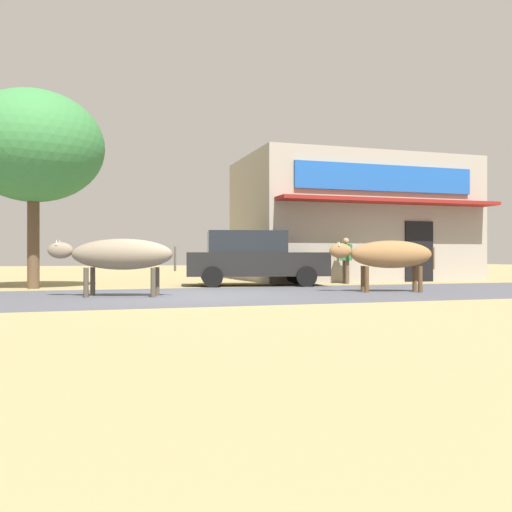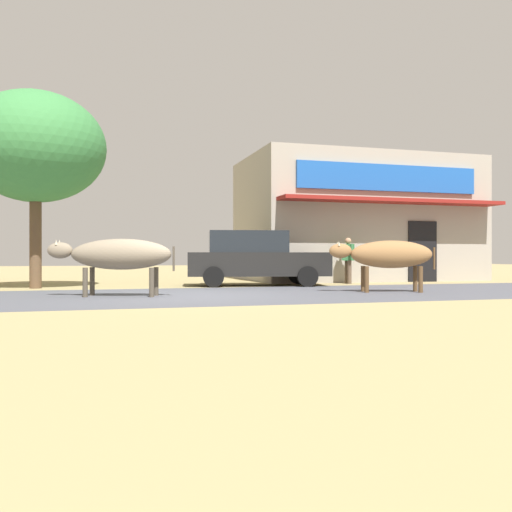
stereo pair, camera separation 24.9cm
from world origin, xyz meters
The scene contains 8 objects.
ground centered at (0.00, 0.00, 0.00)m, with size 80.00×80.00×0.00m, color #9E8D5D.
asphalt_road centered at (0.00, 0.00, 0.00)m, with size 72.00×5.78×0.00m, color #4D4F57.
storefront_right_club centered at (7.56, 6.93, 2.28)m, with size 8.38×5.93×4.55m.
roadside_tree centered at (-3.62, 3.96, 3.89)m, with size 3.81×3.81×5.43m.
parked_hatchback_car centered at (2.59, 3.63, 0.84)m, with size 4.42×2.39×1.64m.
cow_near_brown centered at (-1.56, 0.19, 0.92)m, with size 2.79×1.34×1.28m.
cow_far_dark centered at (4.93, -0.19, 0.92)m, with size 2.58×1.20×1.28m.
pedestrian_by_shop centered at (5.80, 3.89, 0.86)m, with size 0.47×0.61×1.48m.
Camera 1 is at (-2.36, -12.49, 0.90)m, focal length 39.28 mm.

